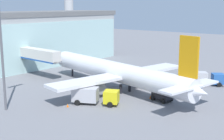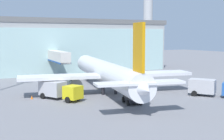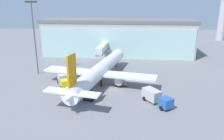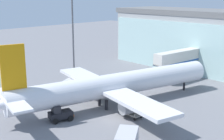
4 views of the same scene
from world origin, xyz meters
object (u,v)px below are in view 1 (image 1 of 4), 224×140
object	(u,v)px
baggage_cart	(140,83)
safety_cone_wingtip	(68,105)
airplane	(118,72)
pushback_tug	(163,95)
fuel_truck	(203,78)
safety_cone_nose	(150,97)
jet_bridge	(35,55)
catering_truck	(94,95)
apron_light_mast	(0,29)

from	to	relation	value
baggage_cart	safety_cone_wingtip	xyz separation A→B (m)	(-17.87, 2.15, -0.23)
airplane	pushback_tug	xyz separation A→B (m)	(-1.12, -9.78, -2.37)
fuel_truck	safety_cone_nose	size ratio (longest dim) A/B	13.25
airplane	pushback_tug	world-z (taller)	airplane
fuel_truck	safety_cone_wingtip	bearing A→B (deg)	-148.98
fuel_truck	baggage_cart	bearing A→B (deg)	-176.55
jet_bridge	catering_truck	size ratio (longest dim) A/B	2.00
safety_cone_nose	baggage_cart	bearing A→B (deg)	42.64
baggage_cart	safety_cone_wingtip	bearing A→B (deg)	174.91
airplane	jet_bridge	bearing A→B (deg)	16.71
airplane	catering_truck	world-z (taller)	airplane
apron_light_mast	safety_cone_wingtip	bearing A→B (deg)	-45.51
baggage_cart	pushback_tug	size ratio (longest dim) A/B	0.80
jet_bridge	catering_truck	world-z (taller)	jet_bridge
jet_bridge	apron_light_mast	xyz separation A→B (m)	(-17.84, -14.31, 7.24)
baggage_cart	safety_cone_nose	distance (m)	8.61
safety_cone_wingtip	catering_truck	bearing A→B (deg)	-33.44
baggage_cart	airplane	bearing A→B (deg)	164.42
fuel_truck	baggage_cart	size ratio (longest dim) A/B	2.56
pushback_tug	fuel_truck	bearing A→B (deg)	-81.27
jet_bridge	baggage_cart	size ratio (longest dim) A/B	5.29
airplane	catering_truck	distance (m)	9.43
jet_bridge	apron_light_mast	world-z (taller)	apron_light_mast
fuel_truck	safety_cone_nose	xyz separation A→B (m)	(-13.73, 3.90, -1.19)
baggage_cart	pushback_tug	world-z (taller)	pushback_tug
fuel_truck	safety_cone_wingtip	size ratio (longest dim) A/B	13.25
safety_cone_nose	apron_light_mast	bearing A→B (deg)	141.05
airplane	baggage_cart	size ratio (longest dim) A/B	13.47
fuel_truck	safety_cone_wingtip	distance (m)	27.95
safety_cone_nose	jet_bridge	bearing A→B (deg)	90.22
apron_light_mast	safety_cone_wingtip	size ratio (longest dim) A/B	37.17
jet_bridge	safety_cone_nose	distance (m)	29.17
apron_light_mast	fuel_truck	xyz separation A→B (m)	(31.68, -18.41, -10.53)
jet_bridge	airplane	world-z (taller)	airplane
apron_light_mast	pushback_tug	size ratio (longest dim) A/B	5.74
apron_light_mast	airplane	distance (m)	22.01
apron_light_mast	fuel_truck	bearing A→B (deg)	-30.16
jet_bridge	baggage_cart	world-z (taller)	jet_bridge
safety_cone_wingtip	pushback_tug	bearing A→B (deg)	-41.91
pushback_tug	safety_cone_wingtip	size ratio (longest dim) A/B	6.48
airplane	safety_cone_nose	bearing A→B (deg)	-174.15
jet_bridge	airplane	xyz separation A→B (m)	(1.14, -21.33, -1.42)
apron_light_mast	jet_bridge	bearing A→B (deg)	38.73
apron_light_mast	safety_cone_nose	xyz separation A→B (m)	(17.95, -14.51, -11.73)
apron_light_mast	safety_cone_wingtip	xyz separation A→B (m)	(6.41, -6.53, -11.73)
jet_bridge	airplane	size ratio (longest dim) A/B	0.39
baggage_cart	catering_truck	bearing A→B (deg)	-177.58
apron_light_mast	baggage_cart	size ratio (longest dim) A/B	7.18
jet_bridge	fuel_truck	distance (m)	35.67
baggage_cart	safety_cone_wingtip	distance (m)	18.00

